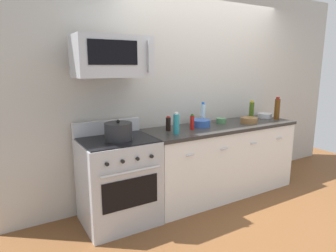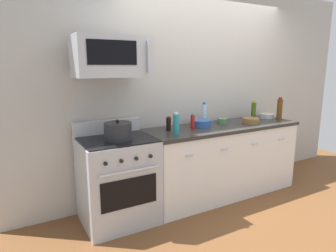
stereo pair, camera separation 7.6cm
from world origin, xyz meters
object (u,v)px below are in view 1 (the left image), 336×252
object	(u,v)px
bottle_olive_oil	(251,111)
microwave	(112,57)
bowl_blue_mixing	(201,123)
bowl_wooden_salad	(249,120)
bottle_soy_sauce_dark	(168,124)
bottle_water_clear	(203,114)
bowl_green_glaze	(221,121)
range_oven	(118,180)
bowl_steel_prep	(265,115)
bottle_wine_amber	(277,109)
bottle_dish_soap	(176,124)
stockpot	(118,131)
bottle_hot_sauce_red	(192,122)

from	to	relation	value
bottle_olive_oil	microwave	bearing A→B (deg)	-179.88
bottle_olive_oil	bowl_blue_mixing	bearing A→B (deg)	178.89
bowl_blue_mixing	bowl_wooden_salad	size ratio (longest dim) A/B	1.08
bottle_soy_sauce_dark	bottle_olive_oil	xyz separation A→B (m)	(1.32, -0.02, 0.05)
bottle_water_clear	bowl_green_glaze	distance (m)	0.27
bottle_water_clear	bowl_blue_mixing	size ratio (longest dim) A/B	1.18
range_oven	bowl_steel_prep	bearing A→B (deg)	2.05
bottle_soy_sauce_dark	bowl_steel_prep	xyz separation A→B (m)	(1.64, 0.01, -0.05)
bottle_water_clear	bowl_green_glaze	xyz separation A→B (m)	(0.23, -0.09, -0.10)
bottle_wine_amber	bowl_steel_prep	distance (m)	0.21
bottle_dish_soap	bottle_soy_sauce_dark	bearing A→B (deg)	85.39
bowl_green_glaze	stockpot	xyz separation A→B (m)	(-1.49, -0.15, 0.06)
bowl_wooden_salad	bottle_hot_sauce_red	bearing A→B (deg)	176.21
bottle_dish_soap	bottle_soy_sauce_dark	xyz separation A→B (m)	(0.02, 0.20, -0.04)
microwave	bowl_steel_prep	distance (m)	2.43
range_oven	bottle_dish_soap	bearing A→B (deg)	-10.84
range_oven	bottle_wine_amber	world-z (taller)	bottle_wine_amber
bottle_water_clear	bowl_green_glaze	bearing A→B (deg)	-21.77
microwave	stockpot	size ratio (longest dim) A/B	2.66
bottle_hot_sauce_red	bowl_blue_mixing	xyz separation A→B (m)	(0.19, 0.09, -0.04)
bottle_olive_oil	bottle_hot_sauce_red	world-z (taller)	bottle_olive_oil
bowl_blue_mixing	range_oven	bearing A→B (deg)	-176.68
bowl_green_glaze	bottle_soy_sauce_dark	bearing A→B (deg)	-178.34
bottle_dish_soap	bowl_green_glaze	size ratio (longest dim) A/B	1.86
bowl_wooden_salad	bottle_dish_soap	bearing A→B (deg)	-177.87
range_oven	bottle_hot_sauce_red	size ratio (longest dim) A/B	5.79
bottle_water_clear	bowl_green_glaze	world-z (taller)	bottle_water_clear
microwave	bottle_wine_amber	xyz separation A→B (m)	(2.35, -0.13, -0.68)
bowl_blue_mixing	bottle_soy_sauce_dark	bearing A→B (deg)	179.05
microwave	bottle_olive_oil	xyz separation A→B (m)	(1.99, 0.00, -0.70)
microwave	bowl_green_glaze	size ratio (longest dim) A/B	5.65
bowl_wooden_salad	bowl_green_glaze	xyz separation A→B (m)	(-0.32, 0.18, -0.00)
bottle_olive_oil	bowl_blue_mixing	world-z (taller)	bottle_olive_oil
bowl_green_glaze	bottle_water_clear	bearing A→B (deg)	158.23
range_oven	bowl_steel_prep	world-z (taller)	range_oven
bowl_blue_mixing	bowl_wooden_salad	world-z (taller)	bowl_blue_mixing
bottle_wine_amber	bowl_wooden_salad	bearing A→B (deg)	179.95
bottle_dish_soap	bowl_green_glaze	distance (m)	0.87
bottle_dish_soap	stockpot	size ratio (longest dim) A/B	0.88
stockpot	bottle_water_clear	bearing A→B (deg)	10.97
bowl_wooden_salad	bottle_wine_amber	bearing A→B (deg)	-0.05
bottle_olive_oil	stockpot	bearing A→B (deg)	-177.06
microwave	bottle_soy_sauce_dark	size ratio (longest dim) A/B	4.39
microwave	stockpot	bearing A→B (deg)	-90.13
bottle_hot_sauce_red	bottle_olive_oil	bearing A→B (deg)	3.88
bottle_wine_amber	bottle_dish_soap	distance (m)	1.70
bottle_soy_sauce_dark	bowl_wooden_salad	world-z (taller)	bottle_soy_sauce_dark
microwave	bottle_water_clear	distance (m)	1.44
bottle_dish_soap	bowl_blue_mixing	size ratio (longest dim) A/B	1.03
bottle_olive_oil	range_oven	bearing A→B (deg)	-178.59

